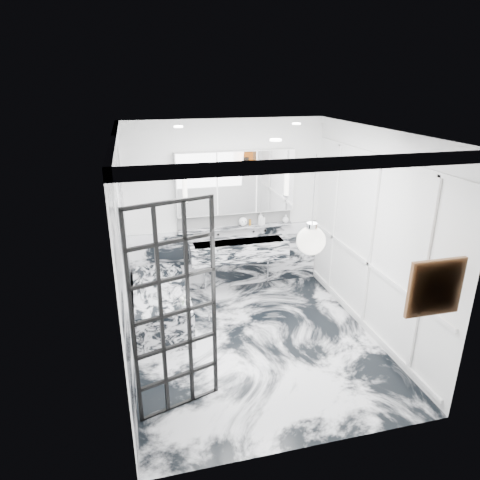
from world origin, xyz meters
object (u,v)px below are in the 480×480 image
object	(u,v)px
crittall_door	(175,313)
trough_sink	(239,250)
mirror_cabinet	(236,182)
bathtub	(161,304)

from	to	relation	value
crittall_door	trough_sink	xyz separation A→B (m)	(1.27, 2.48, -0.42)
mirror_cabinet	trough_sink	bearing A→B (deg)	-90.00
trough_sink	mirror_cabinet	size ratio (longest dim) A/B	0.84
crittall_door	mirror_cabinet	world-z (taller)	mirror_cabinet
bathtub	trough_sink	bearing A→B (deg)	26.48
crittall_door	bathtub	distance (m)	2.02
crittall_door	mirror_cabinet	bearing A→B (deg)	47.23
trough_sink	mirror_cabinet	bearing A→B (deg)	90.00
mirror_cabinet	crittall_door	bearing A→B (deg)	-115.64
mirror_cabinet	bathtub	world-z (taller)	mirror_cabinet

